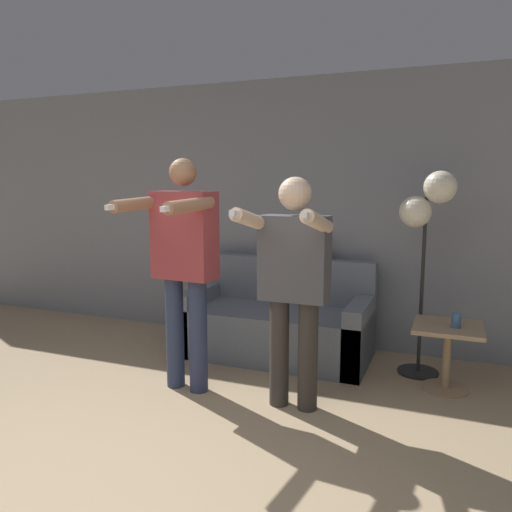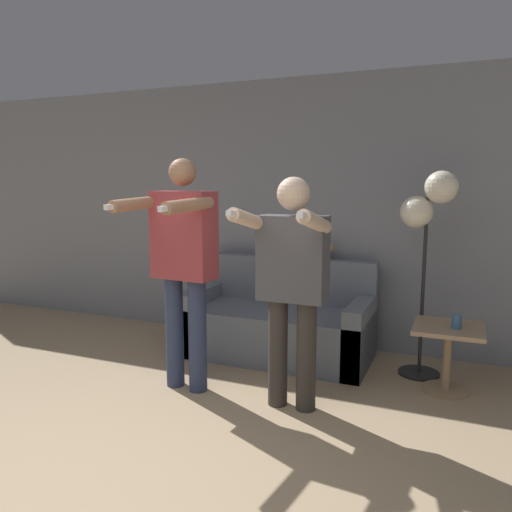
{
  "view_description": "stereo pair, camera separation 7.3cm",
  "coord_description": "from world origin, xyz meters",
  "px_view_note": "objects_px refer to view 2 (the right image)",
  "views": [
    {
      "loc": [
        1.56,
        -1.67,
        1.6
      ],
      "look_at": [
        0.07,
        2.07,
        1.01
      ],
      "focal_mm": 35.0,
      "sensor_mm": 36.0,
      "label": 1
    },
    {
      "loc": [
        1.63,
        -1.64,
        1.6
      ],
      "look_at": [
        0.07,
        2.07,
        1.01
      ],
      "focal_mm": 35.0,
      "sensor_mm": 36.0,
      "label": 2
    }
  ],
  "objects_px": {
    "side_table": "(448,344)",
    "person_right": "(292,276)",
    "couch": "(278,325)",
    "floor_lamp": "(428,214)",
    "person_left": "(183,258)",
    "cup": "(457,321)",
    "cat": "(315,251)"
  },
  "relations": [
    {
      "from": "couch",
      "to": "floor_lamp",
      "type": "bearing_deg",
      "value": 0.58
    },
    {
      "from": "floor_lamp",
      "to": "person_left",
      "type": "bearing_deg",
      "value": -148.67
    },
    {
      "from": "side_table",
      "to": "cup",
      "type": "xyz_separation_m",
      "value": [
        0.05,
        -0.04,
        0.19
      ]
    },
    {
      "from": "couch",
      "to": "floor_lamp",
      "type": "height_order",
      "value": "floor_lamp"
    },
    {
      "from": "person_left",
      "to": "floor_lamp",
      "type": "xyz_separation_m",
      "value": [
        1.67,
        1.02,
        0.31
      ]
    },
    {
      "from": "person_left",
      "to": "cat",
      "type": "bearing_deg",
      "value": 68.45
    },
    {
      "from": "person_left",
      "to": "cat",
      "type": "height_order",
      "value": "person_left"
    },
    {
      "from": "couch",
      "to": "person_right",
      "type": "height_order",
      "value": "person_right"
    },
    {
      "from": "person_right",
      "to": "floor_lamp",
      "type": "relative_size",
      "value": 0.97
    },
    {
      "from": "person_left",
      "to": "person_right",
      "type": "distance_m",
      "value": 0.87
    },
    {
      "from": "person_left",
      "to": "side_table",
      "type": "height_order",
      "value": "person_left"
    },
    {
      "from": "person_left",
      "to": "person_right",
      "type": "xyz_separation_m",
      "value": [
        0.87,
        -0.0,
        -0.08
      ]
    },
    {
      "from": "cat",
      "to": "cup",
      "type": "height_order",
      "value": "cat"
    },
    {
      "from": "person_left",
      "to": "cup",
      "type": "distance_m",
      "value": 2.11
    },
    {
      "from": "cat",
      "to": "cup",
      "type": "bearing_deg",
      "value": -24.91
    },
    {
      "from": "person_left",
      "to": "cup",
      "type": "bearing_deg",
      "value": 25.33
    },
    {
      "from": "cup",
      "to": "person_left",
      "type": "bearing_deg",
      "value": -159.92
    },
    {
      "from": "person_right",
      "to": "side_table",
      "type": "distance_m",
      "value": 1.39
    },
    {
      "from": "couch",
      "to": "cup",
      "type": "bearing_deg",
      "value": -10.93
    },
    {
      "from": "couch",
      "to": "side_table",
      "type": "xyz_separation_m",
      "value": [
        1.49,
        -0.26,
        0.09
      ]
    },
    {
      "from": "couch",
      "to": "cup",
      "type": "relative_size",
      "value": 15.68
    },
    {
      "from": "couch",
      "to": "floor_lamp",
      "type": "distance_m",
      "value": 1.66
    },
    {
      "from": "floor_lamp",
      "to": "side_table",
      "type": "distance_m",
      "value": 1.04
    },
    {
      "from": "couch",
      "to": "cat",
      "type": "height_order",
      "value": "cat"
    },
    {
      "from": "cat",
      "to": "floor_lamp",
      "type": "xyz_separation_m",
      "value": [
        1.01,
        -0.28,
        0.4
      ]
    },
    {
      "from": "person_right",
      "to": "cat",
      "type": "distance_m",
      "value": 1.32
    },
    {
      "from": "person_left",
      "to": "cat",
      "type": "xyz_separation_m",
      "value": [
        0.66,
        1.3,
        -0.08
      ]
    },
    {
      "from": "couch",
      "to": "person_right",
      "type": "distance_m",
      "value": 1.3
    },
    {
      "from": "side_table",
      "to": "person_right",
      "type": "bearing_deg",
      "value": -143.62
    },
    {
      "from": "cat",
      "to": "couch",
      "type": "bearing_deg",
      "value": -131.44
    },
    {
      "from": "person_left",
      "to": "cup",
      "type": "xyz_separation_m",
      "value": [
        1.94,
        0.71,
        -0.47
      ]
    },
    {
      "from": "cat",
      "to": "side_table",
      "type": "xyz_separation_m",
      "value": [
        1.23,
        -0.56,
        -0.58
      ]
    }
  ]
}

